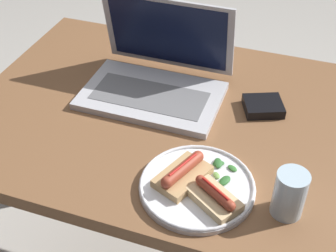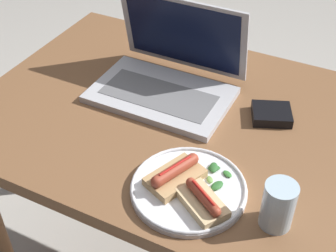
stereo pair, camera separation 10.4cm
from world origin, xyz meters
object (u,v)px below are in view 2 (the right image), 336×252
Objects in this scene: laptop at (167,77)px; external_drive at (272,114)px; plate at (189,188)px; drinking_glass at (278,205)px.

laptop reaches higher than external_drive.
drinking_glass is at bearing 0.30° from plate.
plate is at bearing -126.82° from external_drive.
drinking_glass reaches higher than plate.
external_drive is (0.08, 0.31, 0.00)m from plate.
plate is 0.32m from external_drive.
plate is (0.20, -0.31, -0.03)m from laptop.
external_drive is at bearing 108.16° from drinking_glass.
drinking_glass is (0.39, -0.30, 0.01)m from laptop.
laptop reaches higher than plate.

